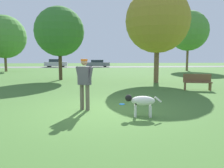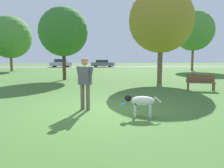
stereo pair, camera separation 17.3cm
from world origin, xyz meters
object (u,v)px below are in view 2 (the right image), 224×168
tree_far_right (194,31)px  parked_car_silver (61,63)px  tree_near_right (161,21)px  park_bench (201,82)px  dog (141,102)px  tree_mid_center (63,32)px  person (85,80)px  parked_car_grey (103,63)px  frisbee (123,104)px  tree_far_left (10,37)px

tree_far_right → parked_car_silver: size_ratio=1.90×
tree_near_right → park_bench: bearing=-72.4°
dog → tree_mid_center: size_ratio=0.19×
person → parked_car_silver: 33.15m
parked_car_silver → parked_car_grey: bearing=-5.4°
tree_near_right → tree_far_right: size_ratio=0.82×
dog → tree_mid_center: bearing=-61.2°
tree_near_right → parked_car_silver: size_ratio=1.57×
person → tree_near_right: tree_near_right is taller
frisbee → parked_car_silver: (-7.27, 31.91, 0.69)m
tree_near_right → tree_far_right: 15.08m
tree_far_left → tree_near_right: tree_far_left is taller
dog → parked_car_silver: parked_car_silver is taller
parked_car_silver → person: bearing=-81.9°
parked_car_grey → frisbee: bearing=-89.4°
frisbee → tree_far_right: size_ratio=0.03×
parked_car_silver → park_bench: parked_car_silver is taller
parked_car_silver → dog: bearing=-79.5°
parked_car_silver → park_bench: 31.07m
tree_far_right → frisbee: bearing=-120.1°
tree_far_right → park_bench: size_ratio=5.18×
parked_car_silver → park_bench: bearing=-70.1°
tree_far_left → parked_car_grey: 16.68m
person → tree_mid_center: (-2.09, 9.88, 2.63)m
tree_near_right → park_bench: (1.13, -3.56, -3.65)m
parked_car_silver → parked_car_grey: (7.39, -0.41, -0.07)m
tree_far_left → parked_car_silver: 13.10m
tree_far_right → tree_near_right: bearing=-122.0°
park_bench → person: bearing=-130.6°
dog → parked_car_silver: 34.45m
person → tree_mid_center: tree_mid_center is taller
tree_mid_center → tree_far_right: (14.68, 10.28, 1.44)m
dog → park_bench: park_bench is taller
tree_mid_center → park_bench: size_ratio=3.74×
tree_mid_center → parked_car_silver: bearing=99.6°
person → tree_far_left: 23.20m
frisbee → tree_near_right: bearing=63.7°
person → frisbee: person is taller
tree_mid_center → tree_near_right: 7.18m
person → tree_near_right: 9.26m
person → tree_far_left: (-10.07, 20.66, 3.18)m
frisbee → tree_far_right: tree_far_right is taller
frisbee → tree_far_left: tree_far_left is taller
tree_near_right → dog: bearing=-109.6°
dog → tree_far_left: 24.89m
tree_far_right → park_bench: tree_far_right is taller
person → tree_far_left: size_ratio=0.25×
tree_far_left → tree_near_right: 19.80m
tree_near_right → tree_far_left: bearing=137.9°
frisbee → tree_far_left: size_ratio=0.03×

